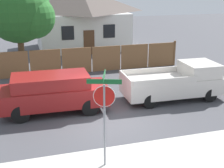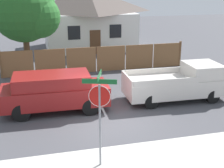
# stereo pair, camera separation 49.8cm
# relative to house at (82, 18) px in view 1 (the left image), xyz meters

# --- Properties ---
(ground_plane) EXTENTS (80.00, 80.00, 0.00)m
(ground_plane) POSITION_rel_house_xyz_m (-2.01, -16.03, -2.71)
(ground_plane) COLOR #47474C
(sidewalk_strip) EXTENTS (36.00, 3.20, 0.01)m
(sidewalk_strip) POSITION_rel_house_xyz_m (-2.01, -19.63, -2.71)
(sidewalk_strip) COLOR beige
(sidewalk_strip) RESTS_ON ground
(wooden_fence) EXTENTS (12.22, 0.12, 1.77)m
(wooden_fence) POSITION_rel_house_xyz_m (-0.97, -8.04, -1.87)
(wooden_fence) COLOR brown
(wooden_fence) RESTS_ON ground
(house) EXTENTS (8.25, 6.19, 5.23)m
(house) POSITION_rel_house_xyz_m (0.00, 0.00, 0.00)
(house) COLOR white
(house) RESTS_ON ground
(oak_tree) EXTENTS (4.35, 4.14, 6.11)m
(oak_tree) POSITION_rel_house_xyz_m (-5.20, -6.88, 1.23)
(oak_tree) COLOR brown
(oak_tree) RESTS_ON ground
(red_suv) EXTENTS (4.92, 2.06, 1.79)m
(red_suv) POSITION_rel_house_xyz_m (-4.19, -14.16, -1.73)
(red_suv) COLOR maroon
(red_suv) RESTS_ON ground
(orange_pickup) EXTENTS (5.24, 2.19, 1.81)m
(orange_pickup) POSITION_rel_house_xyz_m (2.11, -14.16, -1.85)
(orange_pickup) COLOR silver
(orange_pickup) RESTS_ON ground
(stop_sign) EXTENTS (1.02, 0.92, 3.14)m
(stop_sign) POSITION_rel_house_xyz_m (-3.11, -19.09, -0.56)
(stop_sign) COLOR gray
(stop_sign) RESTS_ON ground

